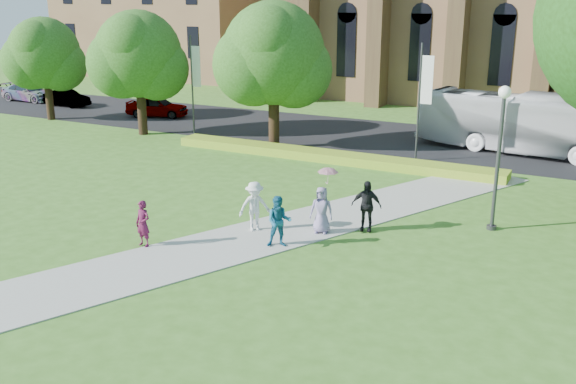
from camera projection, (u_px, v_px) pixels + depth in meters
The scene contains 20 objects.
ground at pixel (222, 253), 21.31m from camera, with size 160.00×160.00×0.00m, color #3C6A20.
road at pixel (406, 140), 38.26m from camera, with size 160.00×10.00×0.02m, color black.
footpath at pixel (238, 243), 22.15m from camera, with size 3.20×30.00×0.04m, color #B2B2A8.
flower_hedge at pixel (329, 156), 33.32m from camera, with size 18.00×1.40×0.45m, color gold.
streetlamp at pixel (500, 141), 22.54m from camera, with size 0.44×0.44×5.24m.
street_tree_0 at pixel (138, 54), 38.42m from camera, with size 5.20×5.20×7.50m.
street_tree_1 at pixel (273, 54), 34.75m from camera, with size 5.60×5.60×8.05m.
street_tree_2 at pixel (44, 53), 43.36m from camera, with size 4.80×4.80×6.95m.
banner_pole_0 at pixel (421, 96), 32.27m from camera, with size 0.70×0.10×6.00m.
banner_pole_1 at pixel (194, 80), 38.48m from camera, with size 0.70×0.10×6.00m.
tour_coach at pixel (526, 123), 34.50m from camera, with size 2.73×11.68×3.25m, color white.
car_0 at pixel (157, 106), 45.36m from camera, with size 1.74×4.32×1.47m, color gray.
car_1 at pixel (67, 98), 49.75m from camera, with size 1.35×3.87×1.27m, color gray.
car_2 at pixel (29, 92), 52.34m from camera, with size 1.97×4.84×1.40m, color gray.
pedestrian_0 at pixel (143, 224), 21.61m from camera, with size 0.58×0.38×1.59m, color #521233.
pedestrian_1 at pixel (279, 222), 21.53m from camera, with size 0.86×0.67×1.77m, color #195B7E.
pedestrian_2 at pixel (255, 206), 23.03m from camera, with size 1.17×0.67×1.82m, color silver.
pedestrian_3 at pixel (366, 206), 23.02m from camera, with size 1.09×0.45×1.86m, color black.
pedestrian_4 at pixel (321, 210), 22.83m from camera, with size 0.83×0.54×1.70m, color gray.
parasol at pixel (328, 179), 22.49m from camera, with size 0.70×0.70×0.62m, color #D59697.
Camera 1 is at (11.13, -16.53, 8.13)m, focal length 40.00 mm.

